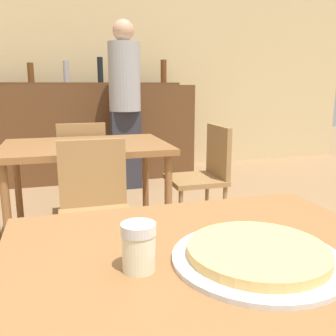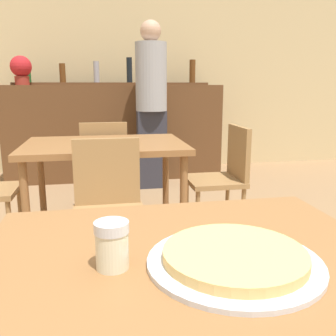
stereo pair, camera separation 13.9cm
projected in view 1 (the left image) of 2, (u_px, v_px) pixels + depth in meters
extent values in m
cube|color=#D1B784|center=(81.00, 65.00, 4.88)|extent=(8.00, 0.05, 2.80)
cube|color=brown|center=(214.00, 267.00, 0.89)|extent=(1.00, 0.86, 0.04)
cylinder|color=brown|center=(279.00, 296.00, 1.44)|extent=(0.05, 0.05, 0.71)
cube|color=brown|center=(86.00, 147.00, 2.54)|extent=(1.10, 0.78, 0.04)
cylinder|color=brown|center=(8.00, 224.00, 2.18)|extent=(0.05, 0.05, 0.72)
cylinder|color=brown|center=(168.00, 208.00, 2.45)|extent=(0.05, 0.05, 0.72)
cylinder|color=brown|center=(18.00, 193.00, 2.80)|extent=(0.05, 0.05, 0.72)
cylinder|color=brown|center=(146.00, 183.00, 3.07)|extent=(0.05, 0.05, 0.72)
cube|color=brown|center=(87.00, 133.00, 4.59)|extent=(2.60, 0.56, 1.14)
cube|color=brown|center=(84.00, 84.00, 4.59)|extent=(2.39, 0.24, 0.03)
cylinder|color=#5B3314|center=(31.00, 73.00, 4.40)|extent=(0.07, 0.07, 0.23)
cylinder|color=#9999A3|center=(66.00, 72.00, 4.51)|extent=(0.07, 0.07, 0.25)
cylinder|color=black|center=(100.00, 70.00, 4.61)|extent=(0.07, 0.07, 0.30)
cylinder|color=#9999A3|center=(133.00, 71.00, 4.73)|extent=(0.09, 0.09, 0.28)
cylinder|color=#5B3314|center=(164.00, 71.00, 4.84)|extent=(0.08, 0.08, 0.29)
cube|color=olive|center=(97.00, 219.00, 2.00)|extent=(0.40, 0.40, 0.04)
cube|color=olive|center=(93.00, 173.00, 2.13)|extent=(0.38, 0.04, 0.39)
cylinder|color=olive|center=(68.00, 279.00, 1.85)|extent=(0.03, 0.03, 0.43)
cylinder|color=olive|center=(136.00, 269.00, 1.94)|extent=(0.03, 0.03, 0.43)
cylinder|color=olive|center=(66.00, 250.00, 2.17)|extent=(0.03, 0.03, 0.43)
cylinder|color=olive|center=(124.00, 243.00, 2.26)|extent=(0.03, 0.03, 0.43)
cube|color=olive|center=(82.00, 168.00, 3.21)|extent=(0.40, 0.40, 0.04)
cube|color=olive|center=(82.00, 147.00, 2.99)|extent=(0.38, 0.04, 0.39)
cylinder|color=olive|center=(101.00, 188.00, 3.46)|extent=(0.03, 0.03, 0.43)
cylinder|color=olive|center=(63.00, 191.00, 3.37)|extent=(0.03, 0.03, 0.43)
cylinder|color=olive|center=(105.00, 198.00, 3.14)|extent=(0.03, 0.03, 0.43)
cylinder|color=olive|center=(63.00, 202.00, 3.05)|extent=(0.03, 0.03, 0.43)
cube|color=olive|center=(195.00, 180.00, 2.82)|extent=(0.40, 0.40, 0.04)
cube|color=olive|center=(218.00, 151.00, 2.83)|extent=(0.04, 0.38, 0.39)
cylinder|color=olive|center=(167.00, 204.00, 2.99)|extent=(0.03, 0.03, 0.43)
cylinder|color=olive|center=(181.00, 219.00, 2.67)|extent=(0.03, 0.03, 0.43)
cylinder|color=olive|center=(207.00, 201.00, 3.08)|extent=(0.03, 0.03, 0.43)
cylinder|color=olive|center=(224.00, 214.00, 2.76)|extent=(0.03, 0.03, 0.43)
cylinder|color=silver|center=(257.00, 258.00, 0.88)|extent=(0.40, 0.40, 0.01)
cylinder|color=#E0B266|center=(258.00, 251.00, 0.87)|extent=(0.33, 0.33, 0.02)
cylinder|color=beige|center=(139.00, 253.00, 0.82)|extent=(0.07, 0.07, 0.09)
cylinder|color=silver|center=(139.00, 230.00, 0.81)|extent=(0.08, 0.08, 0.02)
cube|color=#2D2D38|center=(126.00, 150.00, 4.18)|extent=(0.32, 0.18, 0.87)
cylinder|color=#9E9EA3|center=(124.00, 77.00, 4.01)|extent=(0.34, 0.34, 0.72)
sphere|color=tan|center=(123.00, 30.00, 3.91)|extent=(0.22, 0.22, 0.22)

